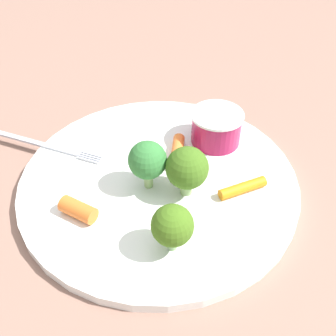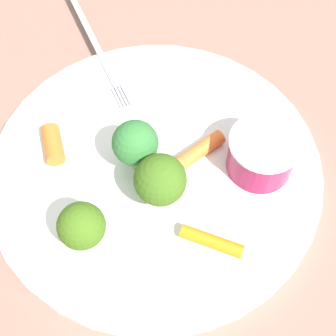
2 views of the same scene
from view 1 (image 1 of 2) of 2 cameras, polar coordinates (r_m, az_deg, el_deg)
The scene contains 10 objects.
ground_plane at distance 0.45m, azimuth -1.33°, elevation -2.48°, with size 2.40×2.40×0.00m, color #896556.
plate at distance 0.45m, azimuth -1.35°, elevation -1.94°, with size 0.31×0.31×0.01m, color white.
sauce_cup at distance 0.49m, azimuth 6.94°, elevation 5.78°, with size 0.06×0.06×0.04m.
broccoli_floret_0 at distance 0.36m, azimuth 0.64°, elevation -8.29°, with size 0.04×0.04×0.05m.
broccoli_floret_1 at distance 0.41m, azimuth -2.95°, elevation 1.07°, with size 0.04×0.04×0.06m.
broccoli_floret_2 at distance 0.41m, azimuth 2.75°, elevation -0.08°, with size 0.04×0.04×0.06m.
carrot_stick_0 at distance 0.43m, azimuth 10.63°, elevation -2.82°, with size 0.01×0.01×0.05m, color orange.
carrot_stick_1 at distance 0.41m, azimuth -12.74°, elevation -5.85°, with size 0.02×0.02×0.04m, color orange.
carrot_stick_2 at distance 0.47m, azimuth 1.32°, elevation 2.32°, with size 0.01×0.01×0.05m, color orange.
fork at distance 0.52m, azimuth -18.53°, elevation 3.46°, with size 0.15×0.13×0.00m.
Camera 1 is at (-0.29, 0.13, 0.32)m, focal length 42.56 mm.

